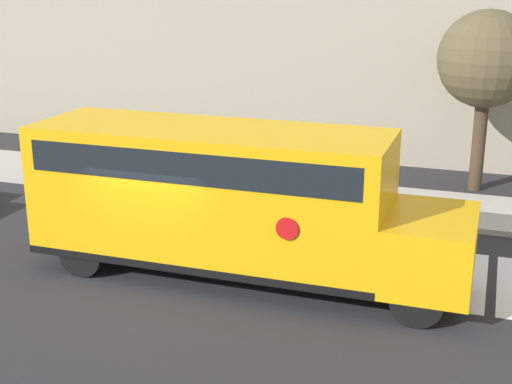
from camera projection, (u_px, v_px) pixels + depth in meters
ground_plane at (159, 277)px, 15.36m from camera, size 60.00×60.00×0.00m
sidewalk_strip at (256, 190)px, 21.21m from camera, size 44.00×3.00×0.15m
school_bus at (227, 194)px, 15.01m from camera, size 9.23×2.57×3.22m
tree_near_sidewalk at (486, 61)px, 20.41m from camera, size 2.81×2.81×5.32m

